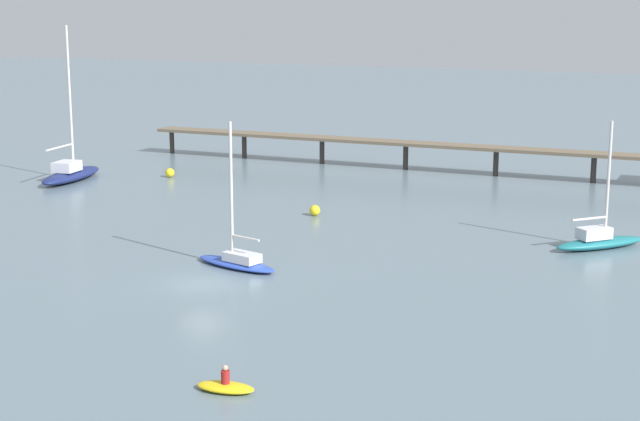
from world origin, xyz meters
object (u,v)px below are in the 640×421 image
object	(u,v)px
sailboat_blue	(237,258)
sailboat_navy	(71,172)
sailboat_teal	(599,239)
dinghy_yellow	(226,386)
mooring_buoy_outer	(315,210)
mooring_buoy_near	(170,173)

from	to	relation	value
sailboat_blue	sailboat_navy	size ratio (longest dim) A/B	0.63
sailboat_navy	sailboat_teal	size ratio (longest dim) A/B	1.67
sailboat_teal	sailboat_blue	bearing A→B (deg)	-142.00
sailboat_teal	sailboat_navy	bearing A→B (deg)	174.71
dinghy_yellow	mooring_buoy_outer	size ratio (longest dim) A/B	3.20
sailboat_blue	sailboat_navy	xyz separation A→B (m)	(-29.40, 19.10, 0.24)
sailboat_teal	dinghy_yellow	world-z (taller)	sailboat_teal
sailboat_navy	mooring_buoy_near	bearing A→B (deg)	38.50
mooring_buoy_outer	sailboat_navy	bearing A→B (deg)	172.30
sailboat_blue	dinghy_yellow	distance (m)	19.43
sailboat_teal	dinghy_yellow	xyz separation A→B (m)	(-9.08, -31.50, -0.41)
sailboat_navy	mooring_buoy_near	world-z (taller)	sailboat_navy
mooring_buoy_near	sailboat_navy	bearing A→B (deg)	-141.50
dinghy_yellow	sailboat_navy	bearing A→B (deg)	137.38
sailboat_blue	mooring_buoy_near	bearing A→B (deg)	132.19
sailboat_blue	sailboat_teal	size ratio (longest dim) A/B	1.06
sailboat_navy	mooring_buoy_near	distance (m)	8.98
dinghy_yellow	mooring_buoy_near	distance (m)	52.46
mooring_buoy_near	dinghy_yellow	bearing A→B (deg)	-52.35
dinghy_yellow	mooring_buoy_near	size ratio (longest dim) A/B	3.08
sailboat_teal	mooring_buoy_near	world-z (taller)	sailboat_teal
sailboat_blue	sailboat_teal	distance (m)	23.80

